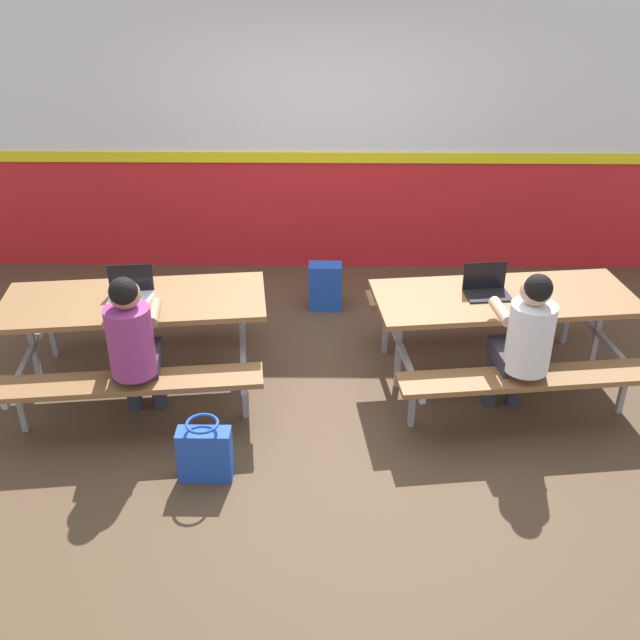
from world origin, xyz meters
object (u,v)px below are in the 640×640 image
at_px(student_further, 525,337).
at_px(tote_bag_bright, 205,453).
at_px(picnic_table_left, 136,319).
at_px(student_nearer, 133,341).
at_px(picnic_table_right, 502,315).
at_px(backpack_dark, 325,287).
at_px(laptop_silver, 131,291).
at_px(laptop_dark, 486,288).

height_order(student_further, tote_bag_bright, student_further).
distance_m(picnic_table_left, student_nearer, 0.57).
height_order(picnic_table_right, backpack_dark, picnic_table_right).
relative_size(laptop_silver, backpack_dark, 0.78).
bearing_deg(picnic_table_left, student_nearer, -77.22).
bearing_deg(laptop_dark, student_further, -75.00).
height_order(student_nearer, student_further, same).
bearing_deg(backpack_dark, picnic_table_left, -136.82).
distance_m(student_nearer, laptop_dark, 2.54).
bearing_deg(student_nearer, tote_bag_bright, -44.98).
height_order(student_further, laptop_silver, student_further).
height_order(picnic_table_left, picnic_table_right, same).
distance_m(picnic_table_left, laptop_silver, 0.22).
bearing_deg(backpack_dark, picnic_table_right, -42.36).
distance_m(picnic_table_right, laptop_dark, 0.25).
xyz_separation_m(picnic_table_left, picnic_table_right, (2.71, 0.09, 0.00)).
height_order(student_nearer, tote_bag_bright, student_nearer).
bearing_deg(backpack_dark, laptop_dark, -44.96).
height_order(laptop_silver, laptop_dark, same).
bearing_deg(picnic_table_left, tote_bag_bright, -58.88).
bearing_deg(student_further, student_nearer, -178.20).
distance_m(picnic_table_left, tote_bag_bright, 1.30).
distance_m(picnic_table_right, backpack_dark, 1.83).
relative_size(picnic_table_right, student_further, 1.64).
bearing_deg(laptop_silver, student_nearer, -75.98).
distance_m(laptop_silver, tote_bag_bright, 1.41).
xyz_separation_m(laptop_silver, backpack_dark, (1.41, 1.27, -0.57)).
bearing_deg(picnic_table_right, laptop_silver, -178.75).
relative_size(picnic_table_right, laptop_dark, 5.76).
relative_size(picnic_table_left, picnic_table_right, 1.00).
relative_size(picnic_table_left, laptop_dark, 5.76).
bearing_deg(picnic_table_left, backpack_dark, 43.18).
xyz_separation_m(student_further, backpack_dark, (-1.34, 1.77, -0.49)).
xyz_separation_m(laptop_dark, backpack_dark, (-1.19, 1.19, -0.57)).
bearing_deg(tote_bag_bright, picnic_table_right, 29.23).
xyz_separation_m(picnic_table_right, tote_bag_bright, (-2.07, -1.16, -0.38)).
xyz_separation_m(student_nearer, laptop_silver, (-0.15, 0.58, 0.08)).
distance_m(student_nearer, student_further, 2.61).
distance_m(student_nearer, tote_bag_bright, 0.90).
bearing_deg(tote_bag_bright, laptop_dark, 31.38).
height_order(laptop_silver, tote_bag_bright, laptop_silver).
xyz_separation_m(picnic_table_left, laptop_silver, (-0.02, 0.04, 0.21)).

